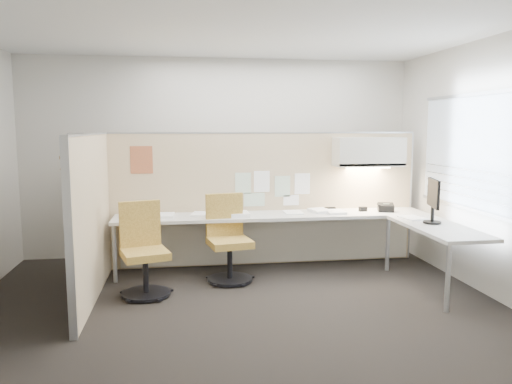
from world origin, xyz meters
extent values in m
cube|color=black|center=(0.00, 0.00, -0.01)|extent=(5.50, 4.50, 0.01)
cube|color=white|center=(0.00, 0.00, 2.80)|extent=(5.50, 4.50, 0.01)
cube|color=beige|center=(0.00, 2.25, 1.40)|extent=(5.50, 0.02, 2.80)
cube|color=beige|center=(0.00, -2.25, 1.40)|extent=(5.50, 0.02, 2.80)
cube|color=beige|center=(2.75, 0.00, 1.40)|extent=(0.02, 4.50, 2.80)
cube|color=#A5B4BF|center=(2.73, 0.00, 1.55)|extent=(0.01, 2.80, 1.30)
cube|color=tan|center=(0.55, 1.60, 0.88)|extent=(4.10, 0.06, 1.75)
cube|color=tan|center=(-1.50, 0.50, 0.88)|extent=(0.06, 2.20, 1.75)
cube|color=beige|center=(0.60, 1.27, 0.71)|extent=(4.00, 0.60, 0.04)
cube|color=beige|center=(2.30, 0.23, 0.71)|extent=(0.60, 1.47, 0.04)
cube|color=beige|center=(0.60, 1.54, 0.34)|extent=(3.90, 0.02, 0.64)
cylinder|color=#A5A8AA|center=(-1.35, 1.02, 0.34)|extent=(0.05, 0.05, 0.69)
cylinder|color=#A5A8AA|center=(2.05, -0.45, 0.34)|extent=(0.05, 0.05, 0.69)
cylinder|color=#A5A8AA|center=(2.05, 1.02, 0.34)|extent=(0.05, 0.05, 0.69)
cube|color=beige|center=(1.90, 1.39, 1.51)|extent=(0.90, 0.36, 0.38)
cube|color=#FFEABF|center=(1.90, 1.39, 1.30)|extent=(0.60, 0.06, 0.02)
cube|color=#8CBF8C|center=(0.25, 1.57, 1.10)|extent=(0.21, 0.00, 0.28)
cube|color=white|center=(0.50, 1.57, 1.12)|extent=(0.21, 0.00, 0.28)
cube|color=#8CBF8C|center=(0.78, 1.57, 1.05)|extent=(0.21, 0.00, 0.28)
cube|color=white|center=(1.05, 1.57, 1.08)|extent=(0.21, 0.00, 0.28)
cube|color=#8CBF8C|center=(0.40, 1.57, 0.88)|extent=(0.28, 0.00, 0.18)
cube|color=white|center=(0.90, 1.57, 0.86)|extent=(0.21, 0.00, 0.14)
cube|color=#E3581C|center=(-1.05, 1.57, 1.42)|extent=(0.28, 0.00, 0.35)
cylinder|color=black|center=(-0.96, 0.47, 0.03)|extent=(0.53, 0.53, 0.03)
cylinder|color=black|center=(-0.96, 0.47, 0.24)|extent=(0.06, 0.06, 0.41)
cube|color=#D9B450|center=(-0.96, 0.47, 0.47)|extent=(0.58, 0.58, 0.08)
cube|color=#D9B450|center=(-1.02, 0.68, 0.77)|extent=(0.45, 0.18, 0.51)
cylinder|color=black|center=(0.00, 0.84, 0.03)|extent=(0.54, 0.54, 0.03)
cylinder|color=black|center=(0.00, 0.84, 0.24)|extent=(0.06, 0.06, 0.41)
cube|color=#D9B450|center=(0.00, 0.84, 0.48)|extent=(0.56, 0.56, 0.08)
cube|color=#D9B450|center=(-0.04, 1.07, 0.78)|extent=(0.46, 0.14, 0.52)
cylinder|color=black|center=(2.30, 0.38, 0.75)|extent=(0.20, 0.20, 0.02)
cylinder|color=black|center=(2.30, 0.38, 0.83)|extent=(0.04, 0.04, 0.18)
cube|color=black|center=(2.30, 0.38, 1.09)|extent=(0.16, 0.48, 0.32)
cube|color=black|center=(2.30, 0.38, 1.09)|extent=(0.12, 0.43, 0.28)
cube|color=black|center=(2.10, 1.25, 0.78)|extent=(0.25, 0.24, 0.12)
cylinder|color=black|center=(2.01, 1.27, 0.81)|extent=(0.08, 0.17, 0.04)
cube|color=black|center=(1.40, 1.41, 0.76)|extent=(0.14, 0.04, 0.05)
cube|color=black|center=(1.81, 1.31, 0.76)|extent=(0.11, 0.07, 0.06)
cube|color=silver|center=(-1.50, -0.14, 1.77)|extent=(0.14, 0.02, 0.02)
cylinder|color=silver|center=(-1.57, -0.14, 1.69)|extent=(0.02, 0.02, 0.14)
cube|color=#AD7F4C|center=(-1.57, -0.14, 1.56)|extent=(0.02, 0.42, 0.12)
cube|color=#AD7F4C|center=(-1.60, -0.11, 1.52)|extent=(0.02, 0.42, 0.12)
cube|color=#B0AEB9|center=(-1.58, -0.19, 0.96)|extent=(0.01, 0.07, 1.04)
cube|color=white|center=(-0.76, 1.28, 0.75)|extent=(0.24, 0.31, 0.03)
cube|color=white|center=(-0.31, 1.35, 0.74)|extent=(0.29, 0.34, 0.02)
cube|color=white|center=(0.15, 1.18, 0.75)|extent=(0.24, 0.31, 0.05)
cube|color=white|center=(0.87, 1.32, 0.74)|extent=(0.23, 0.30, 0.01)
cube|color=white|center=(1.41, 1.23, 0.74)|extent=(0.24, 0.31, 0.03)
cube|color=white|center=(2.22, 0.71, 0.74)|extent=(0.28, 0.34, 0.02)
cube|color=white|center=(1.23, 1.33, 0.75)|extent=(0.28, 0.34, 0.04)
camera|label=1|loc=(-0.54, -4.91, 1.83)|focal=35.00mm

